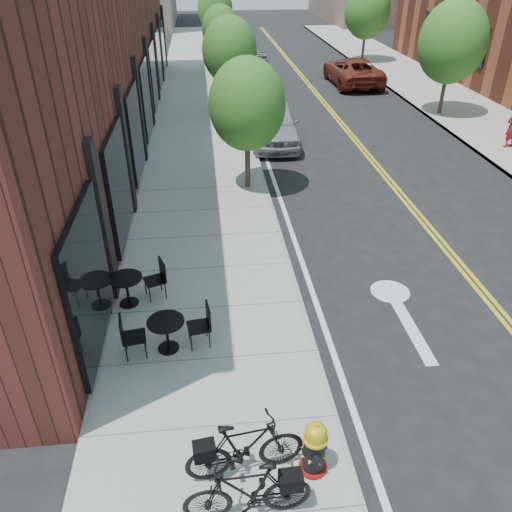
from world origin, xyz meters
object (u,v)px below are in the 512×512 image
parked_car_a (274,123)px  parked_car_far (353,71)px  bicycle_right (245,448)px  fire_hydrant (314,448)px  bistro_set_b (167,331)px  parked_car_b (250,70)px  bicycle_left (248,492)px  parked_car_c (247,62)px  bistro_set_c (127,287)px

parked_car_a → parked_car_far: 10.46m
bicycle_right → fire_hydrant: bearing=-100.3°
fire_hydrant → bicycle_right: (-0.95, 0.05, 0.07)m
parked_car_far → fire_hydrant: bearing=72.6°
parked_car_a → parked_car_far: parked_car_a is taller
fire_hydrant → bistro_set_b: fire_hydrant is taller
fire_hydrant → bistro_set_b: size_ratio=0.58×
fire_hydrant → parked_car_a: 14.21m
fire_hydrant → parked_car_a: parked_car_a is taller
parked_car_b → bicycle_left: bearing=-97.3°
parked_car_c → fire_hydrant: bearing=-97.9°
fire_hydrant → parked_car_c: size_ratio=0.19×
fire_hydrant → bistro_set_c: (-3.01, 4.19, -0.01)m
parked_car_a → parked_car_c: 12.00m
bistro_set_b → parked_car_c: bearing=73.0°
bicycle_right → bistro_set_c: bicycle_right is taller
bicycle_left → parked_car_b: size_ratio=0.34×
bicycle_right → bistro_set_b: (-1.18, 2.67, -0.08)m
bistro_set_c → parked_car_a: (4.40, 9.95, 0.20)m
bistro_set_b → parked_car_far: parked_car_far is taller
bicycle_left → bistro_set_b: bicycle_left is taller
parked_car_b → parked_car_far: bearing=-5.6°
bicycle_left → parked_car_far: bearing=159.7°
parked_car_b → bicycle_right: bearing=-97.4°
bistro_set_c → bicycle_right: bearing=-83.8°
bistro_set_c → parked_car_far: size_ratio=0.31×
parked_car_c → parked_car_far: bearing=-34.4°
bicycle_right → bistro_set_b: bicycle_right is taller
bicycle_right → parked_car_b: (2.35, 23.37, 0.18)m
parked_car_a → parked_car_far: size_ratio=0.86×
fire_hydrant → bistro_set_c: 5.15m
bicycle_right → bistro_set_b: size_ratio=1.05×
parked_car_far → parked_car_a: bearing=57.5°
bistro_set_c → parked_car_b: size_ratio=0.33×
fire_hydrant → bistro_set_b: 3.46m
bicycle_right → bistro_set_c: size_ratio=1.05×
parked_car_b → parked_car_far: (5.51, -0.38, -0.10)m
fire_hydrant → parked_car_a: size_ratio=0.21×
bicycle_left → parked_car_far: (7.88, 23.62, 0.09)m
parked_car_b → parked_car_far: parked_car_b is taller
bistro_set_c → parked_car_c: 22.40m
bicycle_left → parked_car_b: parked_car_b is taller
parked_car_a → bistro_set_b: bearing=-103.4°
fire_hydrant → bicycle_left: (-0.98, -0.59, 0.06)m
parked_car_b → parked_car_c: 2.72m
fire_hydrant → parked_car_c: (1.44, 26.14, 0.16)m
bicycle_left → parked_car_b: (2.37, 24.00, 0.19)m
fire_hydrant → bicycle_left: bearing=-161.3°
bicycle_left → parked_car_a: (2.37, 14.72, 0.13)m
bistro_set_c → bistro_set_b: bearing=-79.5°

